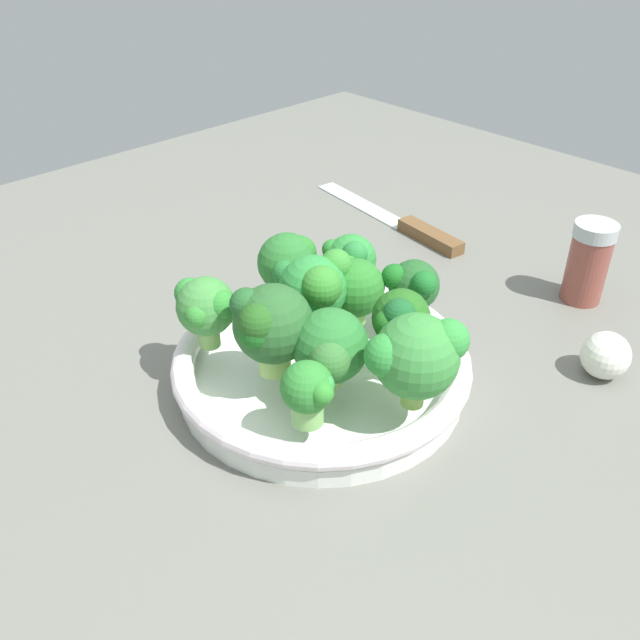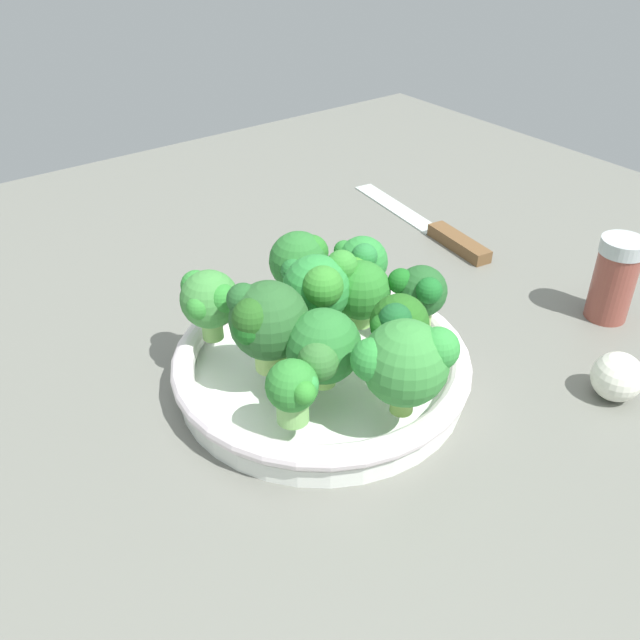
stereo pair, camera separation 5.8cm
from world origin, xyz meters
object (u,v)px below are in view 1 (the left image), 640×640
at_px(broccoli_floret_5, 416,354).
at_px(bowl, 320,365).
at_px(pepper_shaker, 588,262).
at_px(broccoli_floret_4, 399,321).
at_px(garlic_bulb, 606,355).
at_px(broccoli_floret_2, 349,259).
at_px(broccoli_floret_7, 269,325).
at_px(broccoli_floret_6, 286,264).
at_px(broccoli_floret_9, 205,307).
at_px(knife, 404,224).
at_px(broccoli_floret_8, 413,286).
at_px(broccoli_floret_10, 352,286).
at_px(broccoli_floret_1, 328,347).
at_px(broccoli_floret_0, 316,288).
at_px(broccoli_floret_3, 309,391).

bearing_deg(broccoli_floret_5, bowl, 1.03).
distance_m(broccoli_floret_5, pepper_shaker, 0.30).
height_order(broccoli_floret_4, garlic_bulb, broccoli_floret_4).
relative_size(broccoli_floret_4, pepper_shaker, 0.76).
relative_size(broccoli_floret_2, broccoli_floret_7, 0.82).
height_order(broccoli_floret_5, broccoli_floret_6, broccoli_floret_5).
bearing_deg(broccoli_floret_4, broccoli_floret_9, 38.44).
distance_m(knife, garlic_bulb, 0.34).
bearing_deg(broccoli_floret_7, bowl, -93.38).
xyz_separation_m(broccoli_floret_8, broccoli_floret_10, (0.04, 0.04, 0.00)).
distance_m(broccoli_floret_9, pepper_shaker, 0.40).
bearing_deg(broccoli_floret_9, broccoli_floret_8, -120.55).
xyz_separation_m(broccoli_floret_2, broccoli_floret_9, (0.03, 0.15, -0.00)).
height_order(broccoli_floret_7, knife, broccoli_floret_7).
xyz_separation_m(bowl, broccoli_floret_6, (0.08, -0.04, 0.06)).
bearing_deg(broccoli_floret_5, broccoli_floret_1, 26.47).
relative_size(broccoli_floret_10, pepper_shaker, 0.71).
bearing_deg(broccoli_floret_8, broccoli_floret_6, 28.20).
distance_m(broccoli_floret_0, broccoli_floret_2, 0.07).
height_order(broccoli_floret_9, broccoli_floret_10, broccoli_floret_9).
distance_m(broccoli_floret_5, broccoli_floret_6, 0.19).
bearing_deg(knife, broccoli_floret_1, 120.72).
bearing_deg(bowl, pepper_shaker, -106.71).
bearing_deg(broccoli_floret_6, broccoli_floret_7, 132.57).
xyz_separation_m(broccoli_floret_2, broccoli_floret_10, (-0.03, 0.03, -0.00)).
bearing_deg(knife, bowl, 117.36).
height_order(broccoli_floret_0, broccoli_floret_4, broccoli_floret_0).
relative_size(broccoli_floret_0, broccoli_floret_7, 0.94).
bearing_deg(broccoli_floret_1, broccoli_floret_10, -56.88).
relative_size(broccoli_floret_1, pepper_shaker, 0.78).
distance_m(broccoli_floret_2, broccoli_floret_5, 0.17).
bearing_deg(broccoli_floret_3, broccoli_floret_9, -1.91).
height_order(broccoli_floret_4, broccoli_floret_8, broccoli_floret_4).
xyz_separation_m(broccoli_floret_3, broccoli_floret_10, (0.08, -0.12, 0.01)).
bearing_deg(broccoli_floret_4, broccoli_floret_3, 92.90).
height_order(broccoli_floret_5, broccoli_floret_9, broccoli_floret_5).
relative_size(broccoli_floret_2, garlic_bulb, 1.48).
xyz_separation_m(knife, pepper_shaker, (-0.24, -0.00, 0.04)).
xyz_separation_m(broccoli_floret_1, broccoli_floret_10, (0.05, -0.08, -0.00)).
bearing_deg(broccoli_floret_10, knife, -60.11).
xyz_separation_m(bowl, broccoli_floret_3, (-0.06, 0.07, 0.05)).
bearing_deg(broccoli_floret_10, broccoli_floret_7, 95.30).
bearing_deg(broccoli_floret_0, knife, -64.82).
bearing_deg(broccoli_floret_5, broccoli_floret_4, -36.73).
bearing_deg(broccoli_floret_1, broccoli_floret_9, 18.76).
distance_m(broccoli_floret_0, broccoli_floret_4, 0.08).
height_order(broccoli_floret_1, broccoli_floret_6, broccoli_floret_1).
bearing_deg(broccoli_floret_10, broccoli_floret_1, 123.12).
xyz_separation_m(broccoli_floret_3, pepper_shaker, (-0.03, -0.37, -0.02)).
height_order(broccoli_floret_6, broccoli_floret_10, broccoli_floret_6).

